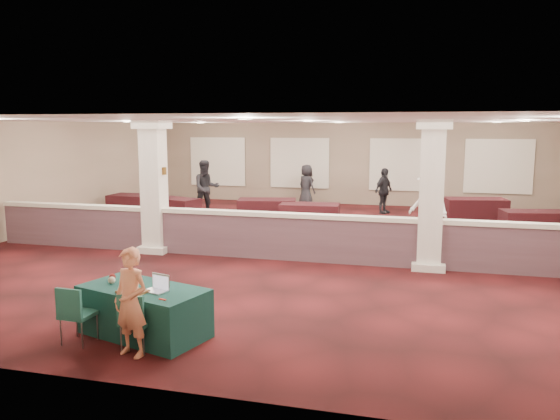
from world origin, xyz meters
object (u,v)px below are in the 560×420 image
(woman, at_px, (131,302))
(conf_chair_main, at_px, (135,317))
(far_table_back_center, at_px, (267,211))
(conf_chair_side, at_px, (75,310))
(far_table_back_right, at_px, (475,210))
(attendee_a, at_px, (206,188))
(far_table_front_right, at_px, (534,223))
(attendee_c, at_px, (384,191))
(near_table, at_px, (144,311))
(far_table_front_center, at_px, (310,216))
(attendee_b, at_px, (429,204))
(attendee_d, at_px, (306,185))
(far_table_back_left, at_px, (175,208))
(far_table_front_left, at_px, (138,206))

(woman, bearing_deg, conf_chair_main, 114.70)
(far_table_back_center, bearing_deg, conf_chair_side, -89.22)
(woman, height_order, far_table_back_right, woman)
(attendee_a, bearing_deg, far_table_back_right, -28.43)
(far_table_front_right, xyz_separation_m, far_table_back_right, (-1.40, 1.95, 0.03))
(attendee_c, bearing_deg, near_table, -162.38)
(conf_chair_side, height_order, far_table_front_center, conf_chair_side)
(far_table_front_right, distance_m, attendee_b, 3.12)
(attendee_a, relative_size, attendee_c, 1.18)
(near_table, bearing_deg, far_table_front_center, 102.61)
(attendee_b, bearing_deg, far_table_back_center, -159.03)
(woman, bearing_deg, attendee_c, 94.15)
(attendee_d, bearing_deg, far_table_front_center, 139.69)
(conf_chair_side, distance_m, far_table_front_center, 9.84)
(far_table_back_right, bearing_deg, attendee_d, 161.13)
(far_table_front_center, distance_m, far_table_back_center, 1.60)
(far_table_front_right, xyz_separation_m, attendee_c, (-4.40, 2.96, 0.45))
(conf_chair_main, bearing_deg, attendee_c, 80.18)
(conf_chair_side, height_order, far_table_back_center, conf_chair_side)
(far_table_back_right, bearing_deg, far_table_back_left, -169.78)
(far_table_back_right, height_order, attendee_d, attendee_d)
(near_table, relative_size, far_table_back_right, 1.00)
(far_table_front_right, xyz_separation_m, attendee_a, (-10.32, 1.00, 0.60))
(attendee_c, xyz_separation_m, attendee_d, (-3.01, 1.04, -0.00))
(far_table_back_right, xyz_separation_m, attendee_b, (-1.49, -2.96, 0.55))
(attendee_d, bearing_deg, conf_chair_side, 125.07)
(conf_chair_side, bearing_deg, far_table_front_left, 116.93)
(woman, bearing_deg, far_table_back_left, 127.01)
(conf_chair_main, bearing_deg, attendee_b, 67.33)
(far_table_back_left, bearing_deg, attendee_d, 45.72)
(attendee_c, bearing_deg, attendee_a, 137.75)
(far_table_front_center, xyz_separation_m, far_table_back_right, (4.98, 2.29, 0.02))
(woman, xyz_separation_m, far_table_front_right, (6.80, 10.20, -0.39))
(near_table, height_order, far_table_front_center, far_table_front_center)
(woman, relative_size, attendee_c, 0.92)
(far_table_front_left, bearing_deg, attendee_c, 20.31)
(far_table_back_center, relative_size, attendee_a, 0.97)
(conf_chair_main, distance_m, attendee_c, 13.27)
(far_table_front_left, height_order, attendee_a, attendee_a)
(far_table_front_right, distance_m, attendee_a, 10.38)
(near_table, distance_m, conf_chair_side, 0.96)
(woman, bearing_deg, far_table_front_center, 102.11)
(far_table_back_right, distance_m, attendee_a, 8.98)
(far_table_back_center, bearing_deg, attendee_d, 82.58)
(near_table, relative_size, far_table_back_center, 1.02)
(far_table_front_left, xyz_separation_m, attendee_a, (2.08, 1.00, 0.57))
(attendee_a, bearing_deg, near_table, -106.99)
(near_table, bearing_deg, woman, -57.20)
(attendee_b, bearing_deg, attendee_a, -160.61)
(conf_chair_side, xyz_separation_m, attendee_a, (-2.56, 11.08, 0.45))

